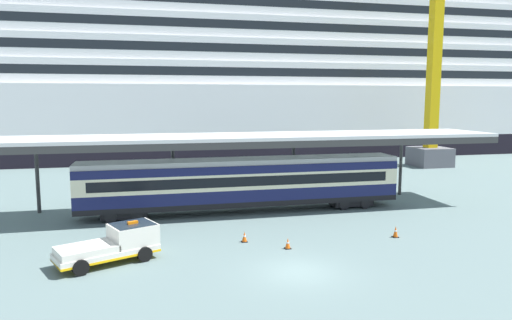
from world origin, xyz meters
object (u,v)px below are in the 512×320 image
service_truck (116,243)px  traffic_cone_near (396,232)px  cruise_ship (270,70)px  traffic_cone_mid (244,237)px  traffic_cone_far (288,243)px  train_carriage (243,182)px  dockside_crane (439,6)px

service_truck → traffic_cone_near: service_truck is taller
cruise_ship → traffic_cone_mid: (-14.36, -48.37, -12.92)m
cruise_ship → traffic_cone_far: bearing=-103.6°
cruise_ship → train_carriage: 44.30m
cruise_ship → traffic_cone_far: 53.25m
service_truck → traffic_cone_far: bearing=-0.7°
train_carriage → traffic_cone_near: (7.97, -8.63, -1.96)m
traffic_cone_mid → traffic_cone_near: bearing=-7.3°
traffic_cone_mid → dockside_crane: size_ratio=0.01×
cruise_ship → train_carriage: (-12.93, -40.94, -10.93)m
train_carriage → traffic_cone_near: bearing=-47.3°
train_carriage → traffic_cone_mid: (-1.42, -7.43, -2.00)m
service_truck → traffic_cone_mid: (7.30, 1.71, -0.67)m
traffic_cone_mid → dockside_crane: dockside_crane is taller
traffic_cone_near → dockside_crane: (20.75, 27.50, 19.72)m
train_carriage → traffic_cone_far: size_ratio=38.60×
traffic_cone_near → traffic_cone_mid: traffic_cone_near is taller
train_carriage → traffic_cone_mid: 7.83m
train_carriage → dockside_crane: dockside_crane is taller
traffic_cone_near → dockside_crane: dockside_crane is taller
cruise_ship → traffic_cone_near: size_ratio=232.10×
train_carriage → traffic_cone_near: size_ratio=33.45×
service_truck → traffic_cone_mid: bearing=13.2°
train_carriage → traffic_cone_near: train_carriage is taller
dockside_crane → traffic_cone_near: bearing=-127.0°
traffic_cone_near → traffic_cone_mid: 9.47m
train_carriage → service_truck: train_carriage is taller
traffic_cone_near → traffic_cone_far: traffic_cone_near is taller
traffic_cone_mid → dockside_crane: (30.15, 26.30, 19.76)m
train_carriage → dockside_crane: bearing=33.3°
traffic_cone_mid → cruise_ship: bearing=73.5°
service_truck → dockside_crane: dockside_crane is taller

